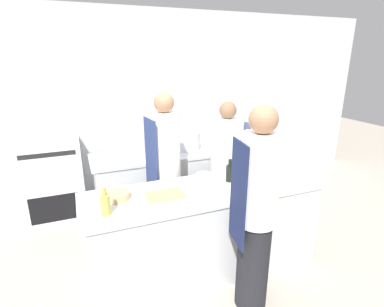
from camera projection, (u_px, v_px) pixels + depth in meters
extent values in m
plane|color=#A89E8E|center=(204.00, 267.00, 3.18)|extent=(16.00, 16.00, 0.00)
cube|color=silver|center=(149.00, 106.00, 4.62)|extent=(8.00, 0.06, 2.80)
cube|color=silver|center=(205.00, 231.00, 3.04)|extent=(2.25, 0.70, 0.88)
cube|color=silver|center=(205.00, 190.00, 2.90)|extent=(2.35, 0.72, 0.04)
cube|color=silver|center=(175.00, 185.00, 4.15)|extent=(2.08, 0.63, 0.88)
cube|color=silver|center=(174.00, 153.00, 4.01)|extent=(2.17, 0.66, 0.04)
cube|color=silver|center=(54.00, 182.00, 4.04)|extent=(0.75, 0.68, 1.05)
cube|color=black|center=(56.00, 208.00, 3.82)|extent=(0.60, 0.01, 0.37)
cube|color=black|center=(47.00, 155.00, 3.59)|extent=(0.64, 0.01, 0.06)
cylinder|color=black|center=(253.00, 264.00, 2.60)|extent=(0.28, 0.28, 0.83)
cylinder|color=white|center=(259.00, 180.00, 2.36)|extent=(0.33, 0.33, 0.75)
cube|color=#19234C|center=(238.00, 195.00, 2.36)|extent=(0.06, 0.31, 0.87)
sphere|color=#9E7051|center=(264.00, 119.00, 2.21)|extent=(0.22, 0.22, 0.22)
cylinder|color=black|center=(224.00, 202.00, 3.78)|extent=(0.33, 0.33, 0.76)
cylinder|color=white|center=(227.00, 147.00, 3.56)|extent=(0.39, 0.39, 0.69)
cube|color=#4C567F|center=(238.00, 152.00, 3.70)|extent=(0.10, 0.36, 0.80)
sphere|color=brown|center=(228.00, 110.00, 3.42)|extent=(0.20, 0.20, 0.20)
cylinder|color=black|center=(167.00, 210.00, 3.53)|extent=(0.28, 0.28, 0.82)
cylinder|color=white|center=(165.00, 146.00, 3.28)|extent=(0.33, 0.33, 0.75)
cube|color=navy|center=(151.00, 158.00, 3.24)|extent=(0.05, 0.32, 0.86)
sphere|color=#9E7051|center=(164.00, 102.00, 3.14)|extent=(0.22, 0.22, 0.22)
cylinder|color=#B2A84C|center=(105.00, 205.00, 2.39)|extent=(0.08, 0.08, 0.17)
cylinder|color=#B2A84C|center=(104.00, 192.00, 2.35)|extent=(0.04, 0.04, 0.07)
cylinder|color=#2D5175|center=(259.00, 177.00, 3.00)|extent=(0.07, 0.07, 0.13)
cylinder|color=#2D5175|center=(259.00, 168.00, 2.98)|extent=(0.03, 0.03, 0.05)
cylinder|color=black|center=(230.00, 173.00, 3.04)|extent=(0.08, 0.08, 0.17)
cylinder|color=black|center=(230.00, 162.00, 3.00)|extent=(0.03, 0.03, 0.07)
cylinder|color=#B7BABC|center=(271.00, 166.00, 3.35)|extent=(0.26, 0.26, 0.08)
cylinder|color=tan|center=(117.00, 195.00, 2.68)|extent=(0.24, 0.24, 0.06)
cylinder|color=#B7BABC|center=(204.00, 176.00, 3.11)|extent=(0.18, 0.18, 0.05)
cylinder|color=white|center=(237.00, 186.00, 2.83)|extent=(0.07, 0.07, 0.10)
cube|color=tan|center=(165.00, 195.00, 2.74)|extent=(0.35, 0.24, 0.01)
cylinder|color=silver|center=(189.00, 141.00, 4.05)|extent=(0.31, 0.31, 0.24)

